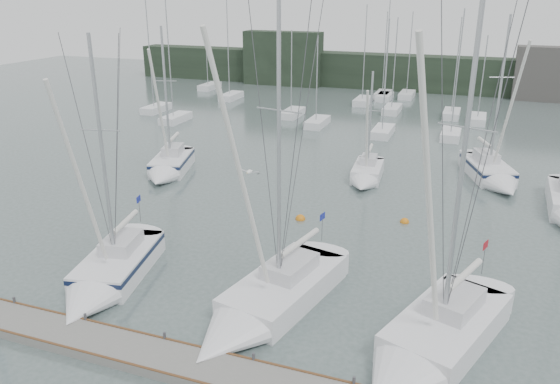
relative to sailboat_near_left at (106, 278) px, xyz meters
The scene contains 15 objects.
ground 7.34m from the sailboat_near_left, ahead, with size 160.00×160.00×0.00m, color #4B5B57.
dock 8.32m from the sailboat_near_left, 29.18° to the right, with size 24.00×2.00×0.40m, color slate.
far_treeline 63.39m from the sailboat_near_left, 83.43° to the left, with size 90.00×4.00×5.00m, color black.
far_building_left 62.36m from the sailboat_near_left, 101.81° to the left, with size 12.00×3.00×8.00m, color black.
far_building_right 66.04m from the sailboat_near_left, 67.49° to the left, with size 10.00×3.00×7.00m, color #44423F.
mast_forest 46.13m from the sailboat_near_left, 78.58° to the left, with size 58.27×28.05×14.60m.
sailboat_near_left is the anchor object (origin of this frame).
sailboat_near_center 8.17m from the sailboat_near_left, ahead, with size 5.21×10.53×15.82m.
sailboat_near_right 15.52m from the sailboat_near_left, ahead, with size 6.18×9.90×15.82m.
sailboat_mid_a 17.65m from the sailboat_near_left, 111.19° to the left, with size 4.54×7.86×12.27m.
sailboat_mid_c 22.03m from the sailboat_near_left, 66.39° to the left, with size 2.61×6.37×9.02m.
sailboat_mid_d 29.59m from the sailboat_near_left, 52.40° to the left, with size 5.29×8.68×13.22m.
buoy_a 13.25m from the sailboat_near_left, 61.31° to the left, with size 0.65×0.65×0.65m, color orange.
buoy_b 18.56m from the sailboat_near_left, 46.49° to the left, with size 0.58×0.58×0.58m, color orange.
seagull 9.46m from the sailboat_near_left, 11.66° to the left, with size 0.90×0.41×0.18m.
Camera 1 is at (9.09, -20.30, 14.03)m, focal length 35.00 mm.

